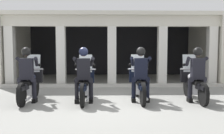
% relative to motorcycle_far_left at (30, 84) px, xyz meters
% --- Properties ---
extents(ground_plane, '(80.00, 80.00, 0.00)m').
position_rel_motorcycle_far_left_xyz_m(ground_plane, '(2.43, 2.62, -0.50)').
color(ground_plane, gray).
extents(station_building, '(9.32, 4.59, 2.99)m').
position_rel_motorcycle_far_left_xyz_m(station_building, '(2.49, 5.24, 1.40)').
color(station_building, black).
rests_on(station_building, ground).
extents(kerb_strip, '(8.82, 0.24, 0.12)m').
position_rel_motorcycle_far_left_xyz_m(kerb_strip, '(2.49, 2.48, -0.44)').
color(kerb_strip, '#B7B5AD').
rests_on(kerb_strip, ground).
extents(motorcycle_far_left, '(0.62, 2.04, 1.35)m').
position_rel_motorcycle_far_left_xyz_m(motorcycle_far_left, '(0.00, 0.00, 0.00)').
color(motorcycle_far_left, black).
rests_on(motorcycle_far_left, ground).
extents(police_officer_far_left, '(0.63, 0.61, 1.58)m').
position_rel_motorcycle_far_left_xyz_m(police_officer_far_left, '(-0.00, -0.28, 0.44)').
color(police_officer_far_left, black).
rests_on(police_officer_far_left, ground).
extents(motorcycle_center_left, '(0.62, 2.04, 1.35)m').
position_rel_motorcycle_far_left_xyz_m(motorcycle_center_left, '(1.62, -0.09, 0.00)').
color(motorcycle_center_left, black).
rests_on(motorcycle_center_left, ground).
extents(police_officer_center_left, '(0.63, 0.61, 1.58)m').
position_rel_motorcycle_far_left_xyz_m(police_officer_center_left, '(1.62, -0.37, 0.44)').
color(police_officer_center_left, black).
rests_on(police_officer_center_left, ground).
extents(motorcycle_center_right, '(0.62, 2.04, 1.35)m').
position_rel_motorcycle_far_left_xyz_m(motorcycle_center_right, '(3.24, -0.00, 0.00)').
color(motorcycle_center_right, black).
rests_on(motorcycle_center_right, ground).
extents(police_officer_center_right, '(0.63, 0.61, 1.58)m').
position_rel_motorcycle_far_left_xyz_m(police_officer_center_right, '(3.24, -0.29, 0.44)').
color(police_officer_center_right, black).
rests_on(police_officer_center_right, ground).
extents(motorcycle_far_right, '(0.62, 2.04, 1.35)m').
position_rel_motorcycle_far_left_xyz_m(motorcycle_far_right, '(4.86, -0.05, 0.00)').
color(motorcycle_far_right, black).
rests_on(motorcycle_far_right, ground).
extents(police_officer_far_right, '(0.63, 0.61, 1.58)m').
position_rel_motorcycle_far_left_xyz_m(police_officer_far_right, '(4.85, -0.34, 0.44)').
color(police_officer_far_right, black).
rests_on(police_officer_far_right, ground).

